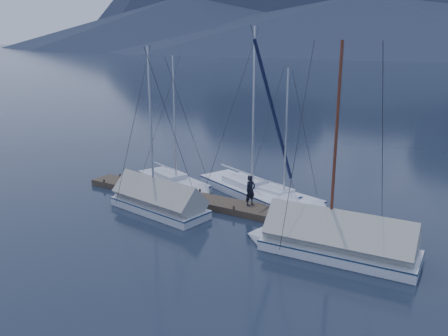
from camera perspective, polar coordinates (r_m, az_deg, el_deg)
The scene contains 9 objects.
ground at distance 23.61m, azimuth -2.52°, elevation -6.27°, with size 1000.00×1000.00×0.00m, color black.
dock at distance 25.15m, azimuth 0.00°, elevation -4.60°, with size 18.00×1.50×0.54m.
mooring_posts at distance 25.31m, azimuth -0.97°, elevation -3.88°, with size 15.12×1.52×0.35m.
sailboat_open_left at distance 28.60m, azimuth -5.27°, elevation -2.07°, with size 6.66×3.94×8.51m.
sailboat_open_mid at distance 26.82m, azimuth 4.15°, elevation -3.18°, with size 7.99×5.00×10.25m.
sailboat_open_right at distance 26.08m, azimuth 7.91°, elevation -3.93°, with size 6.24×3.25×7.94m.
sailboat_covered_near at distance 20.48m, azimuth 12.13°, elevation -8.69°, with size 7.49×3.19×9.60m.
sailboat_covered_far at distance 25.13m, azimuth -8.60°, elevation -3.97°, with size 6.77×3.09×9.17m.
person at distance 24.42m, azimuth 3.20°, elevation -2.71°, with size 0.58×0.38×1.58m, color black.
Camera 1 is at (12.19, -18.23, 8.75)m, focal length 38.00 mm.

